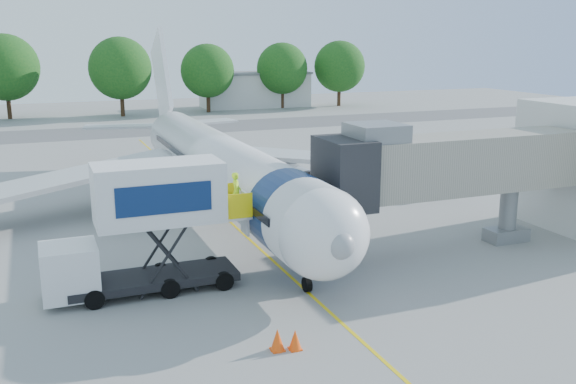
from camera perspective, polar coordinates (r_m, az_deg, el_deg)
name	(u,v)px	position (r m, az deg, el deg)	size (l,w,h in m)	color
ground	(239,230)	(35.83, -4.33, -3.42)	(160.00, 160.00, 0.00)	gray
guidance_line	(239,230)	(35.83, -4.33, -3.42)	(0.15, 70.00, 0.01)	yellow
taxiway_strip	(130,131)	(76.15, -13.89, 5.29)	(120.00, 10.00, 0.01)	#59595B
aircraft	(218,165)	(38.96, -6.23, 2.39)	(34.17, 37.73, 11.35)	white
jet_bridge	(438,166)	(32.06, 13.19, 2.23)	(13.90, 3.20, 6.60)	#9E9687
catering_hiloader	(144,229)	(27.15, -12.67, -3.23)	(8.50, 2.44, 5.50)	black
ground_tug	(484,316)	(24.30, 17.03, -10.47)	(3.95, 2.31, 1.51)	silver
safety_cone_a	(295,340)	(22.56, 0.63, -13.02)	(0.46, 0.46, 0.73)	#FC4C0D
safety_cone_b	(277,340)	(22.49, -0.95, -13.02)	(0.50, 0.50, 0.80)	#FC4C0D
outbuilding_right	(255,89)	(100.34, -2.97, 9.10)	(16.40, 7.40, 5.30)	beige
tree_c	(5,67)	(92.18, -23.85, 10.10)	(8.63, 8.63, 11.00)	#382314
tree_d	(120,68)	(90.15, -14.69, 10.59)	(8.33, 8.33, 10.62)	#382314
tree_e	(207,71)	(93.16, -7.18, 10.64)	(7.56, 7.56, 9.64)	#382314
tree_f	(282,68)	(98.09, -0.52, 10.93)	(7.66, 7.66, 9.76)	#382314
tree_g	(339,66)	(101.45, 4.60, 11.06)	(7.87, 7.87, 10.03)	#382314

